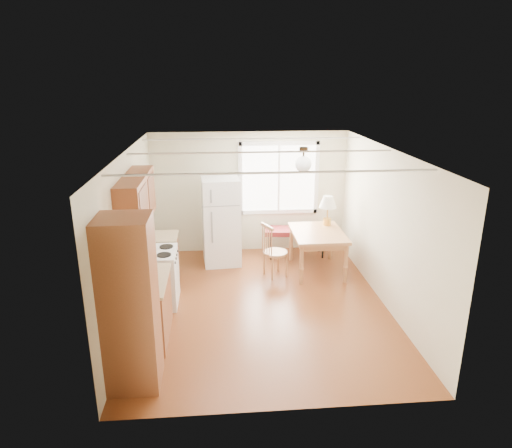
{
  "coord_description": "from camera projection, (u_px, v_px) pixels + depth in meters",
  "views": [
    {
      "loc": [
        -0.66,
        -6.65,
        3.55
      ],
      "look_at": [
        -0.02,
        0.7,
        1.15
      ],
      "focal_mm": 32.0,
      "sensor_mm": 36.0,
      "label": 1
    }
  ],
  "objects": [
    {
      "name": "kettle",
      "position": [
        137.0,
        270.0,
        6.27
      ],
      "size": [
        0.13,
        0.13,
        0.24
      ],
      "color": "red",
      "rests_on": "kitchen_run"
    },
    {
      "name": "table_lamp",
      "position": [
        328.0,
        204.0,
        8.74
      ],
      "size": [
        0.33,
        0.33,
        0.58
      ],
      "rotation": [
        0.0,
        0.0,
        0.11
      ],
      "color": "gold",
      "rests_on": "dining_table"
    },
    {
      "name": "room_shell",
      "position": [
        261.0,
        232.0,
        7.06
      ],
      "size": [
        4.6,
        5.6,
        2.62
      ],
      "color": "#572711",
      "rests_on": "ground"
    },
    {
      "name": "pendant_light",
      "position": [
        303.0,
        163.0,
        7.19
      ],
      "size": [
        0.26,
        0.26,
        0.4
      ],
      "color": "black",
      "rests_on": "room_shell"
    },
    {
      "name": "coffee_maker",
      "position": [
        140.0,
        275.0,
        6.06
      ],
      "size": [
        0.19,
        0.24,
        0.35
      ],
      "rotation": [
        0.0,
        0.0,
        0.08
      ],
      "color": "black",
      "rests_on": "kitchen_run"
    },
    {
      "name": "refrigerator",
      "position": [
        221.0,
        221.0,
        8.87
      ],
      "size": [
        0.76,
        0.76,
        1.71
      ],
      "rotation": [
        0.0,
        0.0,
        0.08
      ],
      "color": "white",
      "rests_on": "ground"
    },
    {
      "name": "window_unit",
      "position": [
        279.0,
        178.0,
        9.36
      ],
      "size": [
        1.64,
        0.05,
        1.51
      ],
      "color": "white",
      "rests_on": "room_shell"
    },
    {
      "name": "dining_table",
      "position": [
        318.0,
        237.0,
        8.52
      ],
      "size": [
        0.94,
        1.26,
        0.79
      ],
      "rotation": [
        0.0,
        0.0,
        0.0
      ],
      "color": "#A0673D",
      "rests_on": "ground"
    },
    {
      "name": "bench",
      "position": [
        296.0,
        232.0,
        9.3
      ],
      "size": [
        1.3,
        0.59,
        0.58
      ],
      "rotation": [
        0.0,
        0.0,
        -0.1
      ],
      "color": "maroon",
      "rests_on": "ground"
    },
    {
      "name": "chair",
      "position": [
        271.0,
        247.0,
        8.29
      ],
      "size": [
        0.5,
        0.49,
        1.01
      ],
      "rotation": [
        0.0,
        0.0,
        0.41
      ],
      "color": "#A0673D",
      "rests_on": "ground"
    },
    {
      "name": "kitchen_run",
      "position": [
        145.0,
        277.0,
        6.45
      ],
      "size": [
        0.65,
        3.4,
        2.2
      ],
      "color": "brown",
      "rests_on": "ground"
    }
  ]
}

